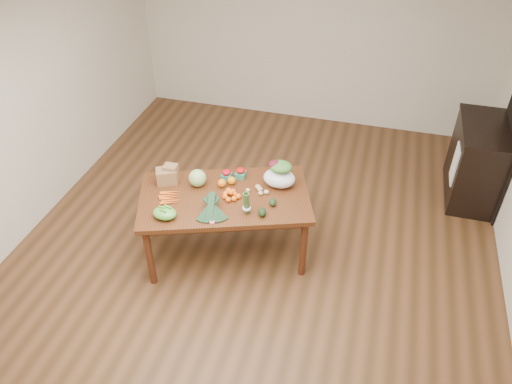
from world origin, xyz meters
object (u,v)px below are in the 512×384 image
(cabbage, at_px, (197,178))
(mandarin_cluster, at_px, (231,194))
(kale_bunch, at_px, (212,210))
(salad_bag, at_px, (279,175))
(paper_bag, at_px, (167,175))
(asparagus_bundle, at_px, (247,203))
(cabinet, at_px, (475,162))
(dining_table, at_px, (226,225))

(cabbage, bearing_deg, mandarin_cluster, -14.02)
(kale_bunch, relative_size, salad_bag, 1.24)
(mandarin_cluster, bearing_deg, paper_bag, 175.32)
(asparagus_bundle, bearing_deg, salad_bag, 49.44)
(asparagus_bundle, relative_size, salad_bag, 0.78)
(cabbage, xyz_separation_m, mandarin_cluster, (0.38, -0.09, -0.05))
(asparagus_bundle, distance_m, salad_bag, 0.54)
(cabbage, distance_m, kale_bunch, 0.51)
(paper_bag, bearing_deg, cabinet, 28.23)
(mandarin_cluster, distance_m, kale_bunch, 0.33)
(cabbage, bearing_deg, salad_bag, 15.16)
(cabbage, height_order, mandarin_cluster, cabbage)
(paper_bag, height_order, salad_bag, salad_bag)
(cabinet, xyz_separation_m, paper_bag, (-3.13, -1.68, 0.37))
(dining_table, distance_m, cabbage, 0.57)
(cabinet, distance_m, mandarin_cluster, 3.01)
(kale_bunch, height_order, asparagus_bundle, asparagus_bundle)
(cabinet, height_order, paper_bag, cabinet)
(salad_bag, bearing_deg, kale_bunch, -127.85)
(salad_bag, bearing_deg, asparagus_bundle, -110.68)
(cabinet, bearing_deg, paper_bag, -151.77)
(paper_bag, relative_size, cabbage, 1.51)
(cabbage, bearing_deg, asparagus_bundle, -26.01)
(cabinet, height_order, asparagus_bundle, asparagus_bundle)
(dining_table, height_order, mandarin_cluster, mandarin_cluster)
(kale_bunch, relative_size, asparagus_bundle, 1.60)
(kale_bunch, bearing_deg, cabinet, 19.37)
(cabinet, relative_size, paper_bag, 3.82)
(cabbage, bearing_deg, cabinet, 30.25)
(paper_bag, distance_m, mandarin_cluster, 0.70)
(kale_bunch, bearing_deg, cabbage, 105.56)
(cabinet, xyz_separation_m, asparagus_bundle, (-2.22, -1.93, 0.40))
(cabinet, bearing_deg, salad_bag, -144.86)
(cabbage, distance_m, asparagus_bundle, 0.66)
(kale_bunch, xyz_separation_m, salad_bag, (0.49, 0.63, 0.04))
(cabinet, distance_m, kale_bunch, 3.27)
(mandarin_cluster, bearing_deg, kale_bunch, -104.47)
(dining_table, bearing_deg, paper_bag, 154.92)
(kale_bunch, height_order, salad_bag, salad_bag)
(paper_bag, bearing_deg, asparagus_bundle, -15.52)
(cabbage, distance_m, salad_bag, 0.81)
(mandarin_cluster, bearing_deg, cabinet, 35.48)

